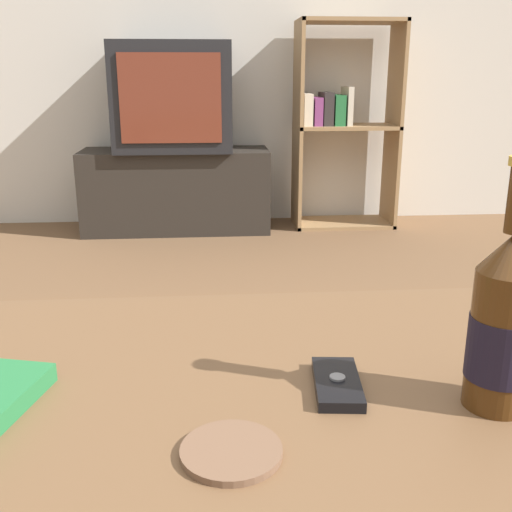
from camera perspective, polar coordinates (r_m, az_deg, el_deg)
coffee_table at (r=0.74m, az=-5.14°, el=-19.34°), size 1.36×0.81×0.48m
tv_stand at (r=3.42m, az=-7.58°, el=6.22°), size 1.03×0.37×0.45m
television at (r=3.36m, az=-7.93°, el=14.77°), size 0.62×0.45×0.57m
bookshelf at (r=3.50m, az=8.07°, el=12.52°), size 0.57×0.30×1.14m
beer_bottle at (r=0.74m, az=22.51°, el=-6.07°), size 0.08×0.08×0.29m
cell_phone at (r=0.77m, az=7.74°, el=-11.93°), size 0.07×0.12×0.02m
coaster at (r=0.65m, az=-2.38°, el=-18.10°), size 0.11×0.11×0.01m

